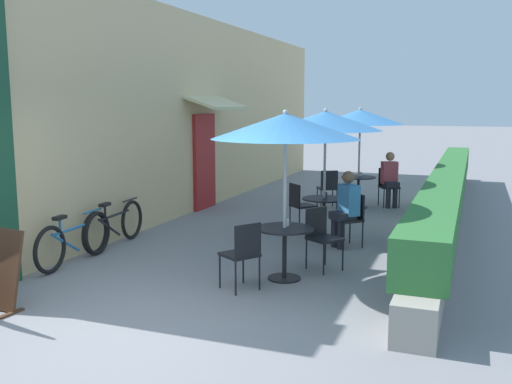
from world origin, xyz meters
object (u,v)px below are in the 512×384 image
at_px(patio_umbrella_mid, 326,121).
at_px(bicycle_leaning, 74,240).
at_px(patio_umbrella_near, 285,126).
at_px(cafe_chair_near_right, 243,251).
at_px(seated_patron_mid_left, 346,206).
at_px(cafe_chair_far_right, 388,184).
at_px(coffee_cup_far, 361,174).
at_px(cafe_chair_mid_right, 300,202).
at_px(patio_table_near, 285,242).
at_px(patio_umbrella_far, 360,117).
at_px(coffee_cup_near, 287,223).
at_px(patio_table_mid, 324,209).
at_px(coffee_cup_mid, 325,195).
at_px(bicycle_second, 115,225).
at_px(seated_patron_far_right, 390,177).
at_px(cafe_chair_near_left, 321,233).
at_px(cafe_chair_far_left, 328,186).
at_px(patio_table_far, 358,185).
at_px(cafe_chair_mid_left, 351,215).

bearing_deg(patio_umbrella_mid, bicycle_leaning, -136.02).
xyz_separation_m(patio_umbrella_near, cafe_chair_near_right, (-0.33, -0.65, -1.51)).
height_order(seated_patron_mid_left, cafe_chair_far_right, seated_patron_mid_left).
bearing_deg(coffee_cup_far, cafe_chair_mid_right, -101.65).
xyz_separation_m(patio_table_near, patio_umbrella_far, (-0.11, 5.69, 1.53)).
bearing_deg(coffee_cup_near, patio_umbrella_mid, 92.30).
bearing_deg(patio_table_mid, patio_umbrella_near, -87.61).
xyz_separation_m(patio_table_near, coffee_cup_mid, (-0.11, 2.62, 0.24)).
bearing_deg(bicycle_second, seated_patron_far_right, 50.92).
height_order(cafe_chair_near_left, cafe_chair_far_left, same).
bearing_deg(patio_umbrella_mid, patio_umbrella_near, -87.61).
xyz_separation_m(patio_table_mid, patio_umbrella_mid, (-0.00, 0.00, 1.53)).
bearing_deg(bicycle_leaning, coffee_cup_mid, 41.63).
xyz_separation_m(patio_umbrella_far, bicycle_second, (-3.02, -4.99, -1.68)).
distance_m(cafe_chair_near_right, patio_umbrella_far, 6.51).
height_order(coffee_cup_near, patio_table_mid, coffee_cup_near).
relative_size(cafe_chair_near_left, coffee_cup_near, 9.67).
relative_size(cafe_chair_near_left, cafe_chair_far_left, 1.00).
xyz_separation_m(seated_patron_mid_left, coffee_cup_mid, (-0.50, 0.62, 0.06)).
bearing_deg(coffee_cup_far, patio_table_near, -89.11).
height_order(patio_umbrella_mid, patio_table_far, patio_umbrella_mid).
bearing_deg(coffee_cup_far, patio_umbrella_far, -99.96).
bearing_deg(patio_table_near, patio_umbrella_far, 91.14).
relative_size(seated_patron_mid_left, bicycle_second, 0.71).
height_order(patio_table_mid, coffee_cup_far, coffee_cup_far).
xyz_separation_m(seated_patron_mid_left, bicycle_second, (-3.53, -1.30, -0.33)).
xyz_separation_m(cafe_chair_near_left, bicycle_second, (-3.47, 0.05, -0.16)).
xyz_separation_m(patio_table_near, cafe_chair_far_right, (0.49, 6.10, 0.01)).
xyz_separation_m(patio_umbrella_mid, coffee_cup_far, (0.02, 3.29, -1.28)).
xyz_separation_m(cafe_chair_mid_left, seated_patron_mid_left, (-0.08, -0.08, 0.17)).
bearing_deg(cafe_chair_mid_left, seated_patron_mid_left, 90.00).
xyz_separation_m(cafe_chair_near_right, bicycle_leaning, (-2.78, 0.26, -0.16)).
xyz_separation_m(patio_table_near, cafe_chair_mid_right, (-0.68, 2.97, 0.01)).
bearing_deg(patio_table_mid, cafe_chair_far_left, 102.43).
distance_m(coffee_cup_near, cafe_chair_mid_left, 2.03).
height_order(cafe_chair_near_left, cafe_chair_mid_right, same).
height_order(patio_table_near, bicycle_leaning, bicycle_leaning).
bearing_deg(cafe_chair_far_left, patio_table_mid, -105.86).
distance_m(cafe_chair_near_left, coffee_cup_mid, 2.03).
bearing_deg(coffee_cup_far, cafe_chair_near_left, -85.34).
height_order(patio_table_far, cafe_chair_far_right, cafe_chair_far_right).
distance_m(patio_table_mid, cafe_chair_far_right, 3.62).
bearing_deg(seated_patron_mid_left, cafe_chair_far_left, -27.38).
height_order(coffee_cup_near, cafe_chair_far_left, cafe_chair_far_left).
bearing_deg(cafe_chair_near_left, patio_table_far, -141.80).
bearing_deg(coffee_cup_near, coffee_cup_mid, 92.40).
bearing_deg(cafe_chair_far_right, patio_umbrella_far, 6.05).
height_order(patio_umbrella_near, cafe_chair_far_left, patio_umbrella_near).
relative_size(patio_umbrella_mid, seated_patron_far_right, 1.80).
height_order(cafe_chair_near_right, cafe_chair_mid_right, same).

